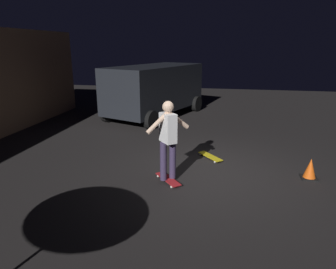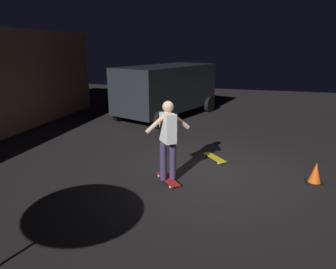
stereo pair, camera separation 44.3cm
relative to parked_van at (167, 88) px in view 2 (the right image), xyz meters
name	(u,v)px [view 2 (the right image)]	position (x,y,z in m)	size (l,w,h in m)	color
ground_plane	(212,174)	(-5.31, -2.51, -1.16)	(28.00, 28.00, 0.00)	black
parked_van	(167,88)	(0.00, 0.00, 0.00)	(4.97, 3.53, 2.03)	black
skateboard_ridden	(168,179)	(-5.98, -1.66, -1.11)	(0.73, 0.65, 0.07)	#AD1E23
skateboard_spare	(215,158)	(-4.43, -2.47, -1.11)	(0.72, 0.66, 0.07)	gold
skater	(168,135)	(-5.98, -1.66, -0.12)	(0.70, 0.81, 1.67)	#382D4C
traffic_cone	(315,174)	(-5.24, -4.66, -0.95)	(0.34, 0.34, 0.46)	black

